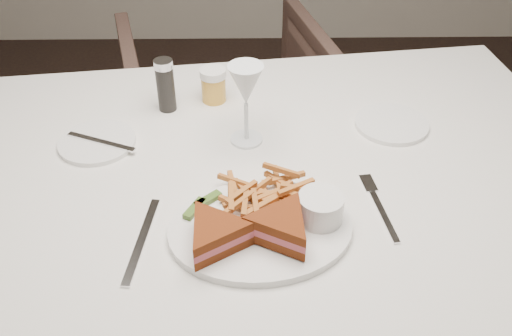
{
  "coord_description": "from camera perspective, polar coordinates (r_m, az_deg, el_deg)",
  "views": [
    {
      "loc": [
        -0.04,
        -0.55,
        1.45
      ],
      "look_at": [
        -0.02,
        0.28,
        0.8
      ],
      "focal_mm": 40.0,
      "sensor_mm": 36.0,
      "label": 1
    }
  ],
  "objects": [
    {
      "name": "chair_far",
      "position": [
        2.05,
        -2.71,
        5.81
      ],
      "size": [
        0.82,
        0.79,
        0.7
      ],
      "primitive_type": "imported",
      "rotation": [
        0.0,
        0.0,
        3.39
      ],
      "color": "#4B362E",
      "rests_on": "ground"
    },
    {
      "name": "table",
      "position": [
        1.39,
        -0.03,
        -12.6
      ],
      "size": [
        1.49,
        1.09,
        0.75
      ],
      "primitive_type": "cube",
      "rotation": [
        0.0,
        0.0,
        0.12
      ],
      "color": "silver",
      "rests_on": "ground"
    },
    {
      "name": "table_setting",
      "position": [
        1.04,
        -0.37,
        -1.15
      ],
      "size": [
        0.79,
        0.61,
        0.18
      ],
      "color": "white",
      "rests_on": "table"
    }
  ]
}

